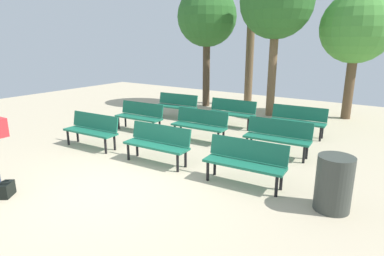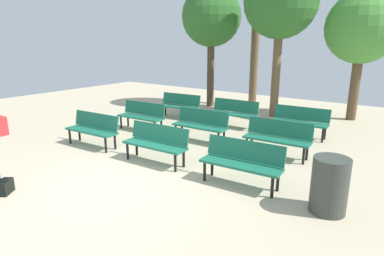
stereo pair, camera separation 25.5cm
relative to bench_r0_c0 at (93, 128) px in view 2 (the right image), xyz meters
name	(u,v)px [view 2 (the right image)]	position (x,y,z in m)	size (l,w,h in m)	color
ground_plane	(105,187)	(2.27, -1.51, -0.50)	(24.00, 24.00, 0.00)	#BCAD8E
bench_r0_c0	(93,128)	(0.00, 0.00, 0.00)	(1.63, 0.58, 0.87)	#19664C
bench_r0_c1	(156,141)	(2.20, 0.08, 0.00)	(1.62, 0.57, 0.87)	#19664C
bench_r0_c2	(242,160)	(4.36, 0.15, 0.00)	(1.63, 0.59, 0.87)	#19664C
bench_r1_c0	(142,114)	(-0.07, 1.91, 0.00)	(1.62, 0.56, 0.87)	#19664C
bench_r1_c1	(201,123)	(2.07, 2.06, 0.00)	(1.62, 0.55, 0.87)	#19664C
bench_r1_c2	(278,136)	(4.30, 2.12, 0.00)	(1.63, 0.58, 0.87)	#19664C
bench_r2_c0	(179,104)	(-0.15, 3.93, 0.00)	(1.63, 0.59, 0.87)	#19664C
bench_r2_c1	(234,111)	(2.06, 4.00, 0.00)	(1.61, 0.53, 0.87)	#19664C
bench_r2_c2	(300,120)	(4.21, 4.10, 0.00)	(1.63, 0.57, 0.87)	#19664C
tree_0	(281,2)	(2.53, 6.27, 3.53)	(2.57, 2.57, 5.36)	brown
tree_1	(211,17)	(-0.48, 6.53, 3.17)	(2.44, 2.44, 4.93)	#4C3A28
tree_2	(362,28)	(5.02, 7.34, 2.65)	(2.42, 2.42, 4.40)	brown
tree_3	(254,65)	(0.97, 7.69, 1.24)	(0.33, 0.33, 3.49)	brown
handbag	(5,187)	(1.00, -2.78, -0.37)	(0.33, 0.36, 0.29)	black
trash_bin	(329,185)	(6.00, 0.04, -0.03)	(0.59, 0.59, 0.94)	#383D38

